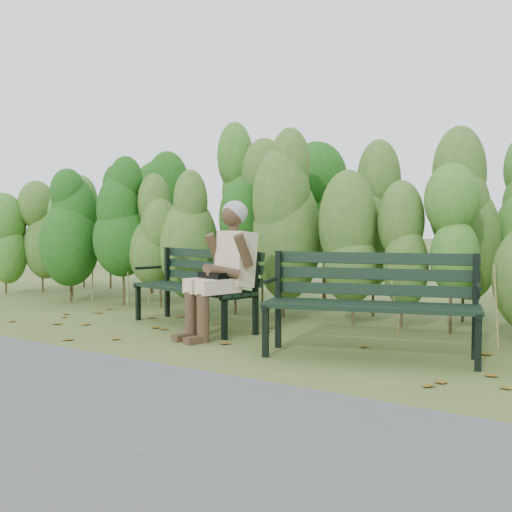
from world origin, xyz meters
The scene contains 7 objects.
ground centered at (0.00, 0.00, 0.00)m, with size 80.00×80.00×0.00m, color #445522.
footpath centered at (0.00, -2.20, 0.01)m, with size 60.00×2.50×0.01m, color #474749.
hedge_band centered at (0.00, 1.86, 1.26)m, with size 11.04×1.67×2.42m.
leaf_litter centered at (-0.10, -0.14, 0.00)m, with size 5.53×2.25×0.01m.
bench_left centered at (-0.84, 0.56, 0.46)m, with size 1.64×0.89×0.78m.
bench_right centered at (1.17, 0.22, 0.48)m, with size 1.71×0.97×0.82m.
seated_woman centered at (-0.28, 0.25, 0.69)m, with size 0.55×0.81×1.26m.
Camera 1 is at (2.98, -4.18, 1.03)m, focal length 42.00 mm.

